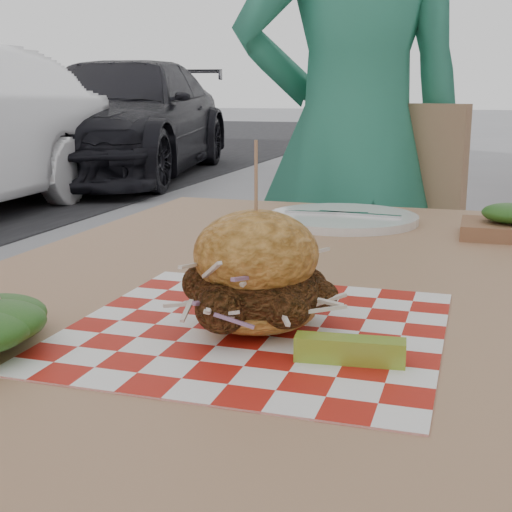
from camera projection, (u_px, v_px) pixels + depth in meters
The scene contains 9 objects.
diner at pixel (353, 142), 1.83m from camera, with size 0.62×0.41×1.71m, color #2F896C.
car_dark at pixel (121, 118), 8.29m from camera, with size 1.88×4.62×1.34m, color black.
patio_table at pixel (285, 333), 0.93m from camera, with size 0.80×1.20×0.75m.
patio_chair at pixel (394, 260), 1.85m from camera, with size 0.54×0.55×0.95m.
paper_liner at pixel (256, 329), 0.71m from camera, with size 0.36×0.36×0.00m, color red.
sandwich at pixel (256, 278), 0.69m from camera, with size 0.16×0.16×0.18m.
pickle_spear at pixel (350, 350), 0.61m from camera, with size 0.10×0.02×0.02m, color #A2AE32.
place_setting at pixel (343, 218), 1.28m from camera, with size 0.27×0.27×0.02m.
kraft_tray at pixel (510, 224), 1.14m from camera, with size 0.15×0.12×0.06m.
Camera 1 is at (0.42, -0.62, 0.98)m, focal length 50.00 mm.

